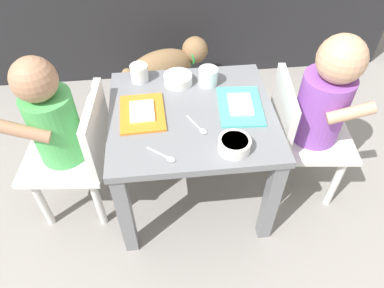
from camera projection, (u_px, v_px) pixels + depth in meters
The scene contains 13 objects.
ground_plane at pixel (192, 191), 1.47m from camera, with size 7.00×7.00×0.00m, color gray.
dining_table at pixel (192, 130), 1.21m from camera, with size 0.54×0.50×0.43m.
seated_child_left at pixel (59, 126), 1.14m from camera, with size 0.31×0.31×0.66m.
seated_child_right at pixel (320, 105), 1.19m from camera, with size 0.31×0.31×0.68m.
dog at pixel (166, 68), 1.73m from camera, with size 0.44×0.29×0.32m.
food_tray_left at pixel (142, 113), 1.15m from camera, with size 0.15×0.19×0.02m.
food_tray_right at pixel (240, 106), 1.17m from camera, with size 0.16×0.21×0.02m.
water_cup_left at pixel (208, 77), 1.24m from camera, with size 0.07×0.07×0.06m.
water_cup_right at pixel (139, 74), 1.26m from camera, with size 0.06×0.06×0.06m.
cereal_bowl_left_side at pixel (178, 79), 1.25m from camera, with size 0.10×0.10×0.04m.
veggie_bowl_near at pixel (234, 144), 1.03m from camera, with size 0.10×0.10×0.04m.
spoon_by_left_tray at pixel (164, 156), 1.02m from camera, with size 0.09×0.07×0.01m.
spoon_by_right_tray at pixel (199, 127), 1.10m from camera, with size 0.06×0.09×0.01m.
Camera 1 is at (-0.09, -0.87, 1.19)m, focal length 33.23 mm.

